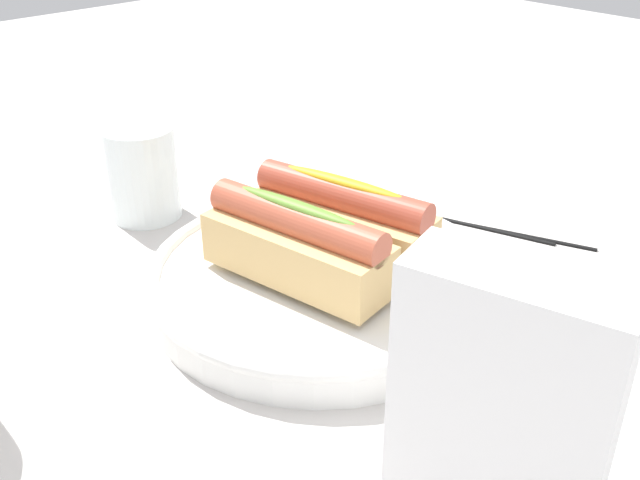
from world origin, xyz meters
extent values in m
plane|color=beige|center=(0.00, 0.00, 0.00)|extent=(2.40, 2.40, 0.00)
cylinder|color=white|center=(0.01, -0.01, 0.01)|extent=(0.27, 0.27, 0.03)
torus|color=white|center=(0.01, -0.01, 0.03)|extent=(0.27, 0.27, 0.01)
cube|color=#DBB270|center=(0.02, -0.04, 0.05)|extent=(0.16, 0.08, 0.04)
cylinder|color=#B24C38|center=(0.02, -0.04, 0.08)|extent=(0.15, 0.06, 0.03)
ellipsoid|color=gold|center=(0.02, -0.04, 0.09)|extent=(0.11, 0.03, 0.01)
cube|color=#DBB270|center=(0.01, 0.02, 0.05)|extent=(0.16, 0.07, 0.04)
cylinder|color=#BC563D|center=(0.01, 0.02, 0.08)|extent=(0.15, 0.05, 0.03)
ellipsoid|color=olive|center=(0.01, 0.02, 0.09)|extent=(0.11, 0.03, 0.01)
cylinder|color=white|center=(0.24, 0.01, 0.04)|extent=(0.07, 0.07, 0.09)
cylinder|color=silver|center=(0.24, 0.01, 0.03)|extent=(0.06, 0.06, 0.05)
cube|color=white|center=(-0.20, 0.07, 0.07)|extent=(0.12, 0.07, 0.15)
cylinder|color=black|center=(0.03, -0.19, 0.00)|extent=(0.21, 0.07, 0.01)
cylinder|color=black|center=(0.00, -0.20, 0.00)|extent=(0.21, 0.09, 0.01)
camera|label=1|loc=(-0.35, 0.33, 0.32)|focal=41.32mm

